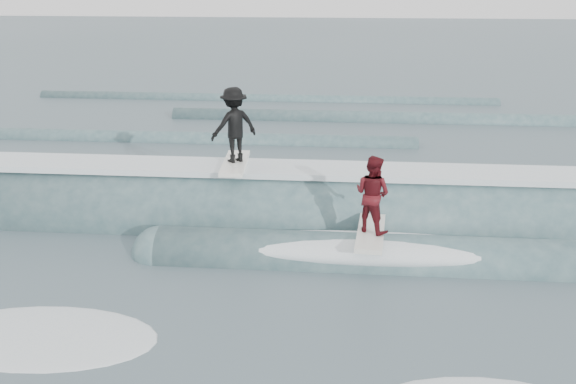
{
  "coord_description": "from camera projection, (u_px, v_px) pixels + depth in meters",
  "views": [
    {
      "loc": [
        1.25,
        -8.19,
        5.85
      ],
      "look_at": [
        0.0,
        5.52,
        1.1
      ],
      "focal_mm": 40.0,
      "sensor_mm": 36.0,
      "label": 1
    }
  ],
  "objects": [
    {
      "name": "ground",
      "position": [
        255.0,
        378.0,
        9.72
      ],
      "size": [
        160.0,
        160.0,
        0.0
      ],
      "primitive_type": "plane",
      "color": "#394E53",
      "rests_on": "ground"
    },
    {
      "name": "breaking_wave",
      "position": [
        300.0,
        224.0,
        15.58
      ],
      "size": [
        23.97,
        4.11,
        2.67
      ],
      "color": "#36545B",
      "rests_on": "ground"
    },
    {
      "name": "surfer_black",
      "position": [
        234.0,
        128.0,
        15.22
      ],
      "size": [
        1.33,
        2.03,
        1.89
      ],
      "color": "white",
      "rests_on": "ground"
    },
    {
      "name": "surfer_red",
      "position": [
        372.0,
        199.0,
        13.16
      ],
      "size": [
        1.0,
        2.04,
        1.72
      ],
      "color": "white",
      "rests_on": "ground"
    },
    {
      "name": "far_swells",
      "position": [
        294.0,
        121.0,
        26.41
      ],
      "size": [
        34.19,
        8.65,
        0.8
      ],
      "color": "#36545B",
      "rests_on": "ground"
    }
  ]
}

